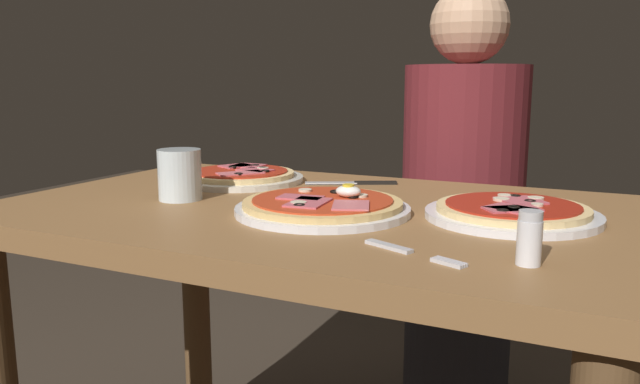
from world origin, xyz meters
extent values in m
cube|color=olive|center=(0.00, 0.00, 0.70)|extent=(1.10, 0.71, 0.04)
cylinder|color=brown|center=(-0.49, 0.29, 0.34)|extent=(0.07, 0.07, 0.68)
cylinder|color=white|center=(0.05, -0.06, 0.73)|extent=(0.29, 0.29, 0.01)
cylinder|color=#DBB26B|center=(0.05, -0.06, 0.74)|extent=(0.27, 0.27, 0.01)
cylinder|color=red|center=(0.05, -0.06, 0.75)|extent=(0.23, 0.23, 0.00)
torus|color=black|center=(0.04, 0.00, 0.75)|extent=(0.02, 0.02, 0.00)
torus|color=black|center=(0.09, -0.03, 0.75)|extent=(0.02, 0.02, 0.00)
torus|color=black|center=(0.04, -0.13, 0.75)|extent=(0.02, 0.02, 0.00)
cube|color=#C65B66|center=(0.01, -0.07, 0.75)|extent=(0.08, 0.05, 0.00)
cube|color=#C65B66|center=(0.04, -0.10, 0.75)|extent=(0.06, 0.09, 0.00)
cube|color=#D16B70|center=(0.11, -0.09, 0.75)|extent=(0.08, 0.09, 0.00)
cylinder|color=beige|center=(-0.01, -0.01, 0.75)|extent=(0.02, 0.02, 0.00)
cylinder|color=beige|center=(0.03, -0.12, 0.75)|extent=(0.03, 0.03, 0.00)
cylinder|color=beige|center=(0.10, -0.02, 0.75)|extent=(0.02, 0.02, 0.00)
ellipsoid|color=white|center=(0.08, -0.03, 0.76)|extent=(0.04, 0.03, 0.02)
cylinder|color=yellow|center=(0.08, -0.03, 0.77)|extent=(0.02, 0.02, 0.00)
cylinder|color=silver|center=(-0.25, 0.15, 0.73)|extent=(0.28, 0.28, 0.01)
cylinder|color=#E5C17F|center=(-0.25, 0.15, 0.74)|extent=(0.24, 0.24, 0.01)
cylinder|color=#B72D19|center=(-0.25, 0.15, 0.75)|extent=(0.21, 0.21, 0.00)
torus|color=black|center=(-0.19, 0.16, 0.75)|extent=(0.02, 0.02, 0.00)
torus|color=black|center=(-0.28, 0.17, 0.75)|extent=(0.02, 0.02, 0.00)
torus|color=black|center=(-0.22, 0.10, 0.75)|extent=(0.02, 0.02, 0.00)
torus|color=black|center=(-0.25, 0.22, 0.75)|extent=(0.02, 0.02, 0.00)
cube|color=#C65B66|center=(-0.27, 0.21, 0.75)|extent=(0.07, 0.07, 0.00)
cube|color=#D16B70|center=(-0.22, 0.11, 0.75)|extent=(0.09, 0.10, 0.00)
cube|color=#C65B66|center=(-0.22, 0.16, 0.75)|extent=(0.08, 0.06, 0.00)
cube|color=#C65B66|center=(-0.29, 0.20, 0.75)|extent=(0.08, 0.08, 0.00)
cylinder|color=beige|center=(-0.22, 0.19, 0.75)|extent=(0.03, 0.03, 0.00)
cylinder|color=beige|center=(-0.22, 0.20, 0.75)|extent=(0.02, 0.02, 0.00)
cylinder|color=white|center=(0.34, 0.03, 0.73)|extent=(0.28, 0.28, 0.01)
cylinder|color=#E5C17F|center=(0.34, 0.03, 0.74)|extent=(0.24, 0.24, 0.01)
cylinder|color=#A82314|center=(0.34, 0.03, 0.75)|extent=(0.21, 0.21, 0.00)
torus|color=black|center=(0.36, 0.06, 0.75)|extent=(0.02, 0.02, 0.00)
torus|color=black|center=(0.35, -0.01, 0.75)|extent=(0.02, 0.02, 0.00)
torus|color=black|center=(0.33, 0.09, 0.75)|extent=(0.02, 0.02, 0.00)
torus|color=black|center=(0.33, -0.04, 0.75)|extent=(0.02, 0.02, 0.00)
cube|color=#C65B66|center=(0.34, -0.01, 0.75)|extent=(0.08, 0.07, 0.00)
cube|color=#C65B66|center=(0.35, 0.06, 0.75)|extent=(0.09, 0.09, 0.00)
cube|color=#C65B66|center=(0.35, -0.01, 0.75)|extent=(0.09, 0.08, 0.00)
cylinder|color=beige|center=(0.32, 0.09, 0.75)|extent=(0.02, 0.02, 0.00)
cylinder|color=beige|center=(0.38, 0.03, 0.75)|extent=(0.02, 0.02, 0.00)
cylinder|color=beige|center=(0.37, 0.09, 0.75)|extent=(0.03, 0.03, 0.00)
cylinder|color=beige|center=(0.32, 0.05, 0.75)|extent=(0.03, 0.03, 0.00)
cylinder|color=silver|center=(-0.24, -0.06, 0.77)|extent=(0.08, 0.08, 0.09)
cylinder|color=silver|center=(-0.24, -0.06, 0.74)|extent=(0.07, 0.07, 0.03)
cube|color=silver|center=(0.22, -0.21, 0.73)|extent=(0.07, 0.04, 0.00)
cube|color=silver|center=(0.30, -0.26, 0.73)|extent=(0.04, 0.02, 0.00)
cube|color=silver|center=(0.31, -0.25, 0.73)|extent=(0.04, 0.02, 0.00)
cube|color=silver|center=(0.31, -0.25, 0.73)|extent=(0.04, 0.02, 0.00)
cube|color=silver|center=(0.31, -0.25, 0.73)|extent=(0.04, 0.02, 0.00)
cube|color=silver|center=(-0.06, 0.21, 0.73)|extent=(0.11, 0.07, 0.00)
cube|color=black|center=(0.02, 0.25, 0.73)|extent=(0.09, 0.06, 0.01)
cylinder|color=white|center=(0.39, -0.21, 0.75)|extent=(0.03, 0.03, 0.05)
cylinder|color=silver|center=(0.39, -0.21, 0.79)|extent=(0.03, 0.03, 0.01)
cylinder|color=black|center=(0.12, 0.65, 0.23)|extent=(0.29, 0.29, 0.46)
cylinder|color=maroon|center=(0.12, 0.65, 0.72)|extent=(0.32, 0.32, 0.52)
sphere|color=tan|center=(0.12, 0.65, 1.08)|extent=(0.20, 0.20, 0.20)
camera|label=1|loc=(0.48, -0.97, 0.95)|focal=34.77mm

